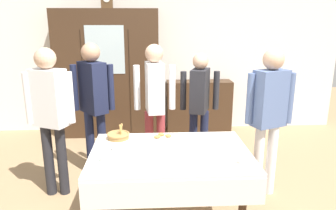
% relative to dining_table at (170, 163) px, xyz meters
% --- Properties ---
extents(ground_plane, '(12.00, 12.00, 0.00)m').
position_rel_dining_table_xyz_m(ground_plane, '(0.00, 0.23, -0.64)').
color(ground_plane, '#997A56').
rests_on(ground_plane, ground).
extents(back_wall, '(6.40, 0.10, 2.70)m').
position_rel_dining_table_xyz_m(back_wall, '(0.00, 2.88, 0.71)').
color(back_wall, silver).
rests_on(back_wall, ground).
extents(dining_table, '(1.51, 1.03, 0.74)m').
position_rel_dining_table_xyz_m(dining_table, '(0.00, 0.00, 0.00)').
color(dining_table, '#3D2819').
rests_on(dining_table, ground).
extents(wall_cabinet, '(1.71, 0.46, 2.13)m').
position_rel_dining_table_xyz_m(wall_cabinet, '(-0.90, 2.59, 0.43)').
color(wall_cabinet, '#3D2819').
rests_on(wall_cabinet, ground).
extents(mantel_clock, '(0.18, 0.11, 0.24)m').
position_rel_dining_table_xyz_m(mantel_clock, '(-0.86, 2.59, 1.61)').
color(mantel_clock, brown).
rests_on(mantel_clock, wall_cabinet).
extents(bookshelf_low, '(1.14, 0.35, 0.92)m').
position_rel_dining_table_xyz_m(bookshelf_low, '(0.67, 2.64, -0.18)').
color(bookshelf_low, '#3D2819').
rests_on(bookshelf_low, ground).
extents(book_stack, '(0.16, 0.20, 0.06)m').
position_rel_dining_table_xyz_m(book_stack, '(0.67, 2.64, 0.32)').
color(book_stack, '#2D5184').
rests_on(book_stack, bookshelf_low).
extents(tea_cup_front_edge, '(0.13, 0.13, 0.06)m').
position_rel_dining_table_xyz_m(tea_cup_front_edge, '(-0.52, 0.07, 0.13)').
color(tea_cup_front_edge, white).
rests_on(tea_cup_front_edge, dining_table).
extents(tea_cup_far_right, '(0.13, 0.13, 0.06)m').
position_rel_dining_table_xyz_m(tea_cup_far_right, '(-0.59, -0.17, 0.13)').
color(tea_cup_far_right, silver).
rests_on(tea_cup_far_right, dining_table).
extents(tea_cup_mid_left, '(0.13, 0.13, 0.06)m').
position_rel_dining_table_xyz_m(tea_cup_mid_left, '(0.61, -0.28, 0.13)').
color(tea_cup_mid_left, white).
rests_on(tea_cup_mid_left, dining_table).
extents(bread_basket, '(0.24, 0.24, 0.16)m').
position_rel_dining_table_xyz_m(bread_basket, '(-0.53, 0.40, 0.14)').
color(bread_basket, '#9E7542').
rests_on(bread_basket, dining_table).
extents(pastry_plate, '(0.28, 0.28, 0.05)m').
position_rel_dining_table_xyz_m(pastry_plate, '(-0.06, 0.37, 0.12)').
color(pastry_plate, white).
rests_on(pastry_plate, dining_table).
extents(spoon_front_edge, '(0.12, 0.02, 0.01)m').
position_rel_dining_table_xyz_m(spoon_front_edge, '(-0.08, -0.28, 0.11)').
color(spoon_front_edge, silver).
rests_on(spoon_front_edge, dining_table).
extents(spoon_mid_right, '(0.12, 0.02, 0.01)m').
position_rel_dining_table_xyz_m(spoon_mid_right, '(0.53, -0.13, 0.11)').
color(spoon_mid_right, silver).
rests_on(spoon_mid_right, dining_table).
extents(spoon_mid_left, '(0.12, 0.02, 0.01)m').
position_rel_dining_table_xyz_m(spoon_mid_left, '(-0.01, 0.06, 0.11)').
color(spoon_mid_left, silver).
rests_on(spoon_mid_left, dining_table).
extents(person_behind_table_right, '(0.52, 0.32, 1.66)m').
position_rel_dining_table_xyz_m(person_behind_table_right, '(1.11, 0.48, 0.38)').
color(person_behind_table_right, silver).
rests_on(person_behind_table_right, ground).
extents(person_near_right_end, '(0.52, 0.38, 1.67)m').
position_rel_dining_table_xyz_m(person_near_right_end, '(-0.13, 1.09, 0.39)').
color(person_near_right_end, '#933338').
rests_on(person_near_right_end, ground).
extents(person_behind_table_left, '(0.52, 0.41, 1.54)m').
position_rel_dining_table_xyz_m(person_behind_table_left, '(0.47, 1.30, 0.29)').
color(person_behind_table_left, '#191E38').
rests_on(person_behind_table_left, ground).
extents(person_beside_shelf, '(0.52, 0.33, 1.68)m').
position_rel_dining_table_xyz_m(person_beside_shelf, '(-1.27, 0.60, 0.39)').
color(person_beside_shelf, '#232328').
rests_on(person_beside_shelf, ground).
extents(person_by_cabinet, '(0.52, 0.40, 1.69)m').
position_rel_dining_table_xyz_m(person_by_cabinet, '(-0.89, 1.08, 0.40)').
color(person_by_cabinet, '#191E38').
rests_on(person_by_cabinet, ground).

